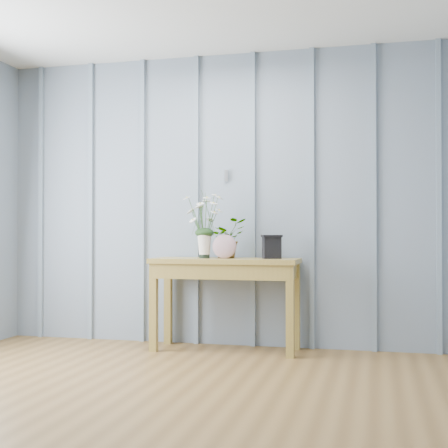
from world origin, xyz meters
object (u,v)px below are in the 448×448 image
(sideboard, at_px, (225,272))
(felt_disc_vessel, at_px, (224,246))
(carved_box, at_px, (272,246))
(daisy_vase, at_px, (204,217))

(sideboard, xyz_separation_m, felt_disc_vessel, (0.00, -0.04, 0.21))
(sideboard, height_order, carved_box, carved_box)
(daisy_vase, distance_m, carved_box, 0.60)
(daisy_vase, relative_size, felt_disc_vessel, 2.75)
(sideboard, relative_size, daisy_vase, 2.21)
(felt_disc_vessel, height_order, carved_box, felt_disc_vessel)
(carved_box, bearing_deg, daisy_vase, -175.30)
(carved_box, bearing_deg, sideboard, -177.88)
(sideboard, height_order, daisy_vase, daisy_vase)
(sideboard, distance_m, carved_box, 0.44)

